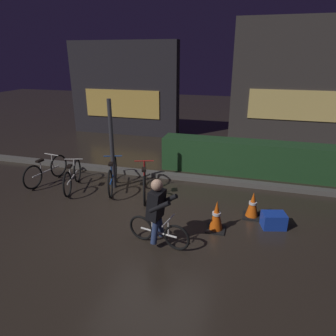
{
  "coord_description": "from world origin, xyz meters",
  "views": [
    {
      "loc": [
        1.86,
        -5.24,
        3.18
      ],
      "look_at": [
        0.2,
        0.6,
        0.9
      ],
      "focal_mm": 32.6,
      "sensor_mm": 36.0,
      "label": 1
    }
  ],
  "objects_px": {
    "parked_bike_center_right": "(144,181)",
    "traffic_cone_near": "(216,216)",
    "cyclist": "(158,212)",
    "traffic_cone_far": "(253,205)",
    "parked_bike_leftmost": "(46,171)",
    "blue_crate": "(274,220)",
    "parked_bike_left_mid": "(72,176)",
    "parked_bike_center_left": "(113,175)",
    "street_post": "(112,145)"
  },
  "relations": [
    {
      "from": "parked_bike_left_mid",
      "to": "parked_bike_leftmost",
      "type": "bearing_deg",
      "value": 62.2
    },
    {
      "from": "parked_bike_center_right",
      "to": "traffic_cone_near",
      "type": "height_order",
      "value": "parked_bike_center_right"
    },
    {
      "from": "traffic_cone_far",
      "to": "cyclist",
      "type": "distance_m",
      "value": 2.17
    },
    {
      "from": "street_post",
      "to": "cyclist",
      "type": "relative_size",
      "value": 1.78
    },
    {
      "from": "blue_crate",
      "to": "traffic_cone_far",
      "type": "bearing_deg",
      "value": 143.39
    },
    {
      "from": "parked_bike_leftmost",
      "to": "blue_crate",
      "type": "distance_m",
      "value": 5.69
    },
    {
      "from": "parked_bike_left_mid",
      "to": "traffic_cone_near",
      "type": "xyz_separation_m",
      "value": [
        3.69,
        -0.95,
        -0.03
      ]
    },
    {
      "from": "traffic_cone_far",
      "to": "blue_crate",
      "type": "distance_m",
      "value": 0.52
    },
    {
      "from": "parked_bike_leftmost",
      "to": "cyclist",
      "type": "xyz_separation_m",
      "value": [
        3.64,
        -1.85,
        0.31
      ]
    },
    {
      "from": "parked_bike_left_mid",
      "to": "traffic_cone_far",
      "type": "relative_size",
      "value": 2.64
    },
    {
      "from": "cyclist",
      "to": "parked_bike_center_right",
      "type": "bearing_deg",
      "value": 127.13
    },
    {
      "from": "parked_bike_center_right",
      "to": "cyclist",
      "type": "relative_size",
      "value": 1.29
    },
    {
      "from": "parked_bike_center_right",
      "to": "traffic_cone_far",
      "type": "bearing_deg",
      "value": -118.25
    },
    {
      "from": "parked_bike_leftmost",
      "to": "traffic_cone_far",
      "type": "xyz_separation_m",
      "value": [
        5.23,
        -0.41,
        -0.05
      ]
    },
    {
      "from": "parked_bike_center_right",
      "to": "blue_crate",
      "type": "height_order",
      "value": "parked_bike_center_right"
    },
    {
      "from": "cyclist",
      "to": "traffic_cone_near",
      "type": "bearing_deg",
      "value": 48.51
    },
    {
      "from": "parked_bike_leftmost",
      "to": "parked_bike_center_right",
      "type": "xyz_separation_m",
      "value": [
        2.73,
        -0.03,
        0.03
      ]
    },
    {
      "from": "cyclist",
      "to": "street_post",
      "type": "bearing_deg",
      "value": 142.12
    },
    {
      "from": "traffic_cone_near",
      "to": "cyclist",
      "type": "relative_size",
      "value": 0.49
    },
    {
      "from": "parked_bike_leftmost",
      "to": "cyclist",
      "type": "height_order",
      "value": "cyclist"
    },
    {
      "from": "parked_bike_center_left",
      "to": "street_post",
      "type": "bearing_deg",
      "value": -16.11
    },
    {
      "from": "parked_bike_center_right",
      "to": "traffic_cone_near",
      "type": "bearing_deg",
      "value": -140.08
    },
    {
      "from": "parked_bike_leftmost",
      "to": "cyclist",
      "type": "bearing_deg",
      "value": -108.92
    },
    {
      "from": "traffic_cone_far",
      "to": "cyclist",
      "type": "height_order",
      "value": "cyclist"
    },
    {
      "from": "street_post",
      "to": "cyclist",
      "type": "distance_m",
      "value": 2.76
    },
    {
      "from": "parked_bike_leftmost",
      "to": "blue_crate",
      "type": "height_order",
      "value": "parked_bike_leftmost"
    },
    {
      "from": "parked_bike_leftmost",
      "to": "parked_bike_center_left",
      "type": "height_order",
      "value": "parked_bike_center_left"
    },
    {
      "from": "parked_bike_leftmost",
      "to": "parked_bike_left_mid",
      "type": "height_order",
      "value": "parked_bike_left_mid"
    },
    {
      "from": "traffic_cone_near",
      "to": "cyclist",
      "type": "distance_m",
      "value": 1.23
    },
    {
      "from": "street_post",
      "to": "blue_crate",
      "type": "distance_m",
      "value": 4.02
    },
    {
      "from": "blue_crate",
      "to": "parked_bike_left_mid",
      "type": "bearing_deg",
      "value": 173.36
    },
    {
      "from": "street_post",
      "to": "traffic_cone_near",
      "type": "bearing_deg",
      "value": -25.43
    },
    {
      "from": "street_post",
      "to": "cyclist",
      "type": "height_order",
      "value": "street_post"
    },
    {
      "from": "parked_bike_left_mid",
      "to": "parked_bike_center_right",
      "type": "distance_m",
      "value": 1.86
    },
    {
      "from": "traffic_cone_far",
      "to": "parked_bike_center_right",
      "type": "bearing_deg",
      "value": 171.29
    },
    {
      "from": "traffic_cone_near",
      "to": "blue_crate",
      "type": "relative_size",
      "value": 1.39
    },
    {
      "from": "parked_bike_leftmost",
      "to": "traffic_cone_near",
      "type": "xyz_separation_m",
      "value": [
        4.58,
        -1.12,
        -0.03
      ]
    },
    {
      "from": "traffic_cone_near",
      "to": "parked_bike_center_left",
      "type": "bearing_deg",
      "value": 155.8
    },
    {
      "from": "street_post",
      "to": "parked_bike_leftmost",
      "type": "distance_m",
      "value": 2.01
    },
    {
      "from": "street_post",
      "to": "parked_bike_center_left",
      "type": "xyz_separation_m",
      "value": [
        0.0,
        -0.07,
        -0.76
      ]
    },
    {
      "from": "parked_bike_center_left",
      "to": "traffic_cone_far",
      "type": "relative_size",
      "value": 2.88
    },
    {
      "from": "parked_bike_center_left",
      "to": "cyclist",
      "type": "xyz_separation_m",
      "value": [
        1.8,
        -1.96,
        0.28
      ]
    },
    {
      "from": "parked_bike_leftmost",
      "to": "parked_bike_center_right",
      "type": "relative_size",
      "value": 0.94
    },
    {
      "from": "traffic_cone_near",
      "to": "cyclist",
      "type": "bearing_deg",
      "value": -141.98
    },
    {
      "from": "parked_bike_center_left",
      "to": "traffic_cone_near",
      "type": "relative_size",
      "value": 2.62
    },
    {
      "from": "street_post",
      "to": "traffic_cone_near",
      "type": "relative_size",
      "value": 3.61
    },
    {
      "from": "parked_bike_center_left",
      "to": "cyclist",
      "type": "bearing_deg",
      "value": -156.71
    },
    {
      "from": "parked_bike_leftmost",
      "to": "traffic_cone_far",
      "type": "relative_size",
      "value": 2.72
    },
    {
      "from": "parked_bike_left_mid",
      "to": "parked_bike_center_left",
      "type": "distance_m",
      "value": 1.0
    },
    {
      "from": "parked_bike_leftmost",
      "to": "parked_bike_left_mid",
      "type": "relative_size",
      "value": 1.03
    }
  ]
}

